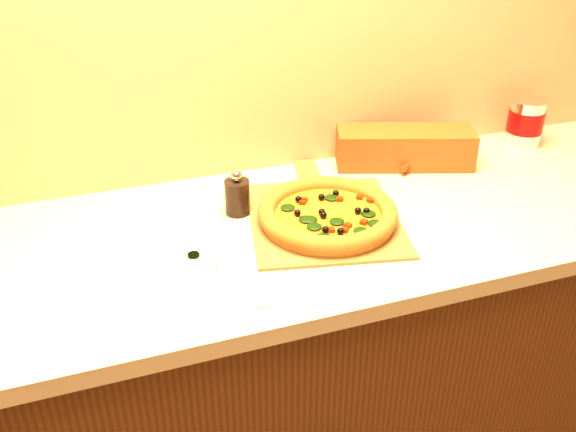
# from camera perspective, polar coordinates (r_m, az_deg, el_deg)

# --- Properties ---
(cabinet) EXTENTS (2.80, 0.65, 0.86)m
(cabinet) POSITION_cam_1_polar(r_m,az_deg,el_deg) (1.78, -3.28, -14.67)
(cabinet) COLOR #47230F
(cabinet) RESTS_ON ground
(countertop) EXTENTS (2.84, 0.68, 0.04)m
(countertop) POSITION_cam_1_polar(r_m,az_deg,el_deg) (1.49, -3.77, -2.30)
(countertop) COLOR beige
(countertop) RESTS_ON cabinet
(pizza_peel) EXTENTS (0.42, 0.56, 0.01)m
(pizza_peel) POSITION_cam_1_polar(r_m,az_deg,el_deg) (1.55, 3.13, 0.02)
(pizza_peel) COLOR brown
(pizza_peel) RESTS_ON countertop
(pizza) EXTENTS (0.33, 0.33, 0.05)m
(pizza) POSITION_cam_1_polar(r_m,az_deg,el_deg) (1.51, 3.55, 0.19)
(pizza) COLOR #C17430
(pizza) RESTS_ON pizza_peel
(bottle_cap) EXTENTS (0.03, 0.03, 0.01)m
(bottle_cap) POSITION_cam_1_polar(r_m,az_deg,el_deg) (1.42, -8.39, -3.45)
(bottle_cap) COLOR black
(bottle_cap) RESTS_ON countertop
(pepper_grinder) EXTENTS (0.06, 0.06, 0.11)m
(pepper_grinder) POSITION_cam_1_polar(r_m,az_deg,el_deg) (1.55, -4.54, 1.81)
(pepper_grinder) COLOR black
(pepper_grinder) RESTS_ON countertop
(rolling_pin) EXTENTS (0.27, 0.21, 0.04)m
(rolling_pin) POSITION_cam_1_polar(r_m,az_deg,el_deg) (1.89, 12.28, 5.81)
(rolling_pin) COLOR #56210E
(rolling_pin) RESTS_ON countertop
(coffee_canister) EXTENTS (0.10, 0.10, 0.14)m
(coffee_canister) POSITION_cam_1_polar(r_m,az_deg,el_deg) (2.03, 20.35, 7.82)
(coffee_canister) COLOR silver
(coffee_canister) RESTS_ON countertop
(bread_bag) EXTENTS (0.39, 0.24, 0.10)m
(bread_bag) POSITION_cam_1_polar(r_m,az_deg,el_deg) (1.82, 10.31, 6.01)
(bread_bag) COLOR brown
(bread_bag) RESTS_ON countertop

